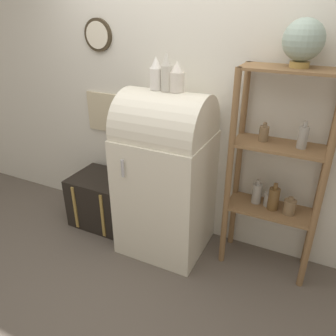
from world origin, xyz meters
TOP-DOWN VIEW (x-y plane):
  - ground_plane at (0.00, 0.00)m, footprint 12.00×12.00m
  - wall_back at (-0.01, 0.57)m, footprint 7.00×0.09m
  - refrigerator at (-0.00, 0.22)m, footprint 0.74×0.70m
  - suitcase_trunk at (-0.74, 0.26)m, footprint 0.61×0.51m
  - shelf_unit at (0.90, 0.36)m, footprint 0.72×0.34m
  - globe at (0.93, 0.37)m, footprint 0.27×0.27m
  - vase_left at (-0.09, 0.23)m, footprint 0.10×0.10m
  - vase_center at (0.01, 0.21)m, footprint 0.08×0.08m
  - vase_right at (0.09, 0.23)m, footprint 0.11×0.11m

SIDE VIEW (x-z plane):
  - ground_plane at x=0.00m, z-range 0.00..0.00m
  - suitcase_trunk at x=-0.74m, z-range 0.00..0.52m
  - refrigerator at x=0.00m, z-range 0.03..1.50m
  - shelf_unit at x=0.90m, z-range 0.09..1.78m
  - wall_back at x=-0.01m, z-range 0.00..2.70m
  - vase_right at x=0.09m, z-range 1.47..1.69m
  - vase_left at x=-0.09m, z-range 1.47..1.72m
  - vase_center at x=0.01m, z-range 1.46..1.76m
  - globe at x=0.93m, z-range 1.71..2.02m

